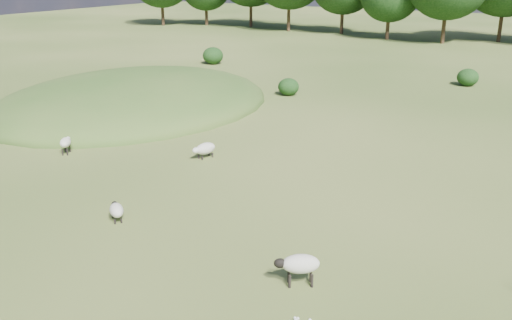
% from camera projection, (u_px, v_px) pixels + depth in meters
% --- Properties ---
extents(ground, '(160.00, 160.00, 0.00)m').
position_uv_depth(ground, '(353.00, 102.00, 37.92)').
color(ground, '#2C4B17').
rests_on(ground, ground).
extents(mound, '(16.00, 20.00, 4.00)m').
position_uv_depth(mound, '(134.00, 105.00, 37.21)').
color(mound, '#33561E').
rests_on(mound, ground).
extents(shrubs, '(23.86, 11.30, 1.53)m').
position_uv_depth(shrubs, '(296.00, 68.00, 46.50)').
color(shrubs, black).
rests_on(shrubs, ground).
extents(sheep_0, '(0.83, 1.34, 0.74)m').
position_uv_depth(sheep_0, '(205.00, 149.00, 26.80)').
color(sheep_0, '#BFB99E').
rests_on(sheep_0, ground).
extents(sheep_1, '(1.07, 0.95, 0.63)m').
position_uv_depth(sheep_1, '(116.00, 210.00, 20.30)').
color(sheep_1, '#BFB99E').
rests_on(sheep_1, ground).
extents(sheep_2, '(1.33, 1.08, 0.96)m').
position_uv_depth(sheep_2, '(299.00, 264.00, 16.09)').
color(sheep_2, '#BFB99E').
rests_on(sheep_2, ground).
extents(sheep_4, '(0.91, 1.11, 0.80)m').
position_uv_depth(sheep_4, '(66.00, 142.00, 27.44)').
color(sheep_4, '#BFB99E').
rests_on(sheep_4, ground).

